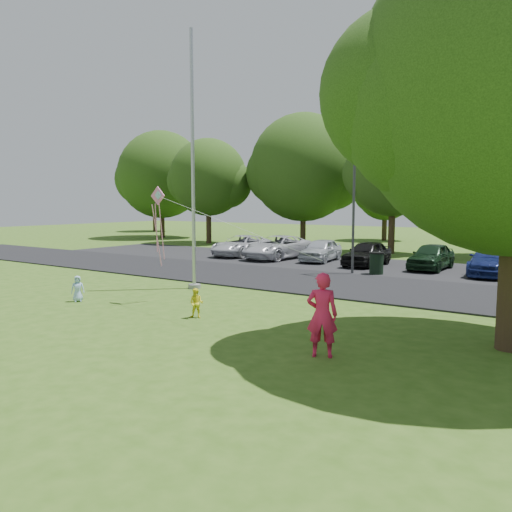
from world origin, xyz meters
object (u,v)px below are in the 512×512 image
Objects in this scene: child_yellow at (196,303)px; kite at (161,209)px; flagpole at (193,183)px; trash_can at (376,264)px; woman at (322,315)px; child_blue at (78,289)px; street_lamp at (358,196)px.

child_yellow is 0.12× the size of kite.
trash_can is (4.75, 7.51, -3.62)m from flagpole.
trash_can is 0.58× the size of woman.
child_yellow is (-1.27, -11.43, -0.10)m from trash_can.
flagpole is 11.12× the size of child_blue.
woman is (4.29, -12.27, -2.75)m from street_lamp.
kite is at bearing -41.44° from woman.
child_blue is at bearing 161.57° from child_yellow.
trash_can is (0.81, 0.46, -3.15)m from street_lamp.
street_lamp reaches higher than woman.
flagpole is at bearing 15.33° from child_blue.
trash_can is at bearing 48.77° from street_lamp.
woman is 0.25× the size of kite.
woman is 4.95m from child_yellow.
child_yellow is at bearing -96.36° from trash_can.
child_blue is (-9.78, 0.91, -0.49)m from woman.
woman reaches higher than child_blue.
trash_can is 13.20m from woman.
woman is 2.12× the size of child_yellow.
child_blue is (-5.04, -0.38, 0.00)m from child_yellow.
street_lamp is at bearing 64.80° from child_yellow.
street_lamp is 6.84× the size of child_blue.
flagpole is 5.30× the size of woman.
child_yellow is (3.48, -3.92, -3.72)m from flagpole.
street_lamp is at bearing 74.20° from kite.
street_lamp is 3.26× the size of woman.
child_yellow is at bearing -23.12° from kite.
flagpole reaches higher than street_lamp.
kite is (-3.69, -10.38, 2.64)m from trash_can.
woman is at bearing -38.07° from child_yellow.
child_yellow is (-0.46, -10.98, -3.25)m from street_lamp.
trash_can reaches higher than child_blue.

